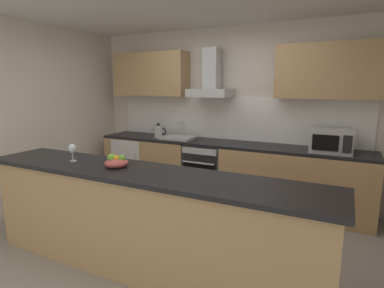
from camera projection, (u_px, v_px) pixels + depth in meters
name	position (u px, v px, depth m)	size (l,w,h in m)	color
ground	(173.00, 245.00, 3.47)	(5.63, 4.65, 0.02)	gray
wall_back	(232.00, 113.00, 4.88)	(5.63, 0.12, 2.60)	silver
wall_left	(22.00, 117.00, 4.27)	(0.12, 4.65, 2.60)	silver
backsplash_tile	(231.00, 118.00, 4.83)	(3.94, 0.02, 0.66)	white
counter_back	(223.00, 172.00, 4.70)	(4.08, 0.60, 0.90)	tan
counter_island	(142.00, 222.00, 2.87)	(3.40, 0.64, 0.98)	tan
upper_cabinets	(228.00, 73.00, 4.57)	(4.02, 0.32, 0.70)	tan
oven	(207.00, 170.00, 4.79)	(0.60, 0.62, 0.80)	slate
refrigerator	(135.00, 162.00, 5.39)	(0.58, 0.60, 0.85)	white
microwave	(332.00, 141.00, 3.90)	(0.50, 0.38, 0.30)	#B7BABC
sink	(179.00, 137.00, 4.93)	(0.50, 0.40, 0.26)	silver
kettle	(159.00, 131.00, 5.03)	(0.29, 0.15, 0.24)	#B7BABC
range_hood	(211.00, 82.00, 4.66)	(0.62, 0.45, 0.72)	#B7BABC
wine_glass	(72.00, 149.00, 3.12)	(0.08, 0.08, 0.18)	silver
fruit_bowl	(116.00, 162.00, 2.91)	(0.22, 0.22, 0.13)	#B24C47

